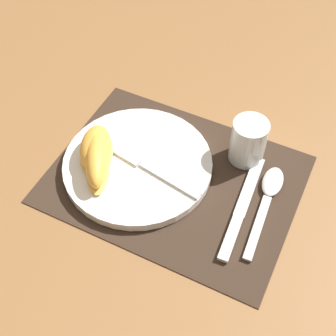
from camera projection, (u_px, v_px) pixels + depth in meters
ground_plane at (174, 179)px, 0.79m from camera, size 3.00×3.00×0.00m
placemat at (174, 179)px, 0.79m from camera, size 0.41×0.30×0.00m
plate at (138, 164)px, 0.79m from camera, size 0.25×0.25×0.02m
juice_glass at (248, 143)px, 0.79m from camera, size 0.06×0.06×0.08m
knife at (241, 209)px, 0.74m from camera, size 0.03×0.21×0.01m
spoon at (269, 193)px, 0.76m from camera, size 0.04×0.19×0.01m
fork at (144, 165)px, 0.78m from camera, size 0.19×0.05×0.00m
citrus_wedge_0 at (96, 149)px, 0.78m from camera, size 0.09×0.11×0.04m
citrus_wedge_1 at (97, 159)px, 0.77m from camera, size 0.10×0.13×0.05m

